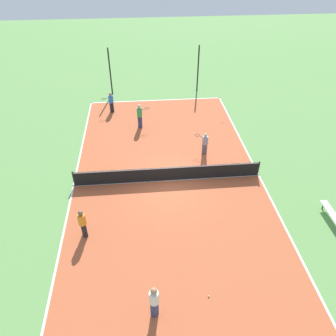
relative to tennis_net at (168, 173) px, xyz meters
The scene contains 13 objects.
ground_plane 0.52m from the tennis_net, ahead, with size 80.00×80.00×0.00m, color #60934C.
court_surface 0.51m from the tennis_net, ahead, with size 10.72×21.13×0.02m.
tennis_net is the anchor object (origin of this frame).
bench 8.60m from the tennis_net, 26.33° to the right, with size 0.36×1.91×0.45m.
player_far_white 8.00m from the tennis_net, 98.88° to the right, with size 0.51×0.51×1.63m.
player_center_orange 5.67m from the tennis_net, 138.70° to the right, with size 0.48×0.48×1.59m.
player_baseline_gray 3.58m from the tennis_net, 44.58° to the left, with size 0.90×0.89×1.47m.
player_near_blue 9.48m from the tennis_net, 111.96° to the left, with size 0.98×0.70×1.58m.
player_far_green 6.38m from the tennis_net, 102.87° to the left, with size 0.99×0.68×1.77m.
tennis_ball_right_alley 7.45m from the tennis_net, 82.87° to the right, with size 0.07×0.07×0.07m, color #CCE033.
tennis_ball_midcourt 7.85m from the tennis_net, 53.72° to the left, with size 0.07×0.07×0.07m, color #CCE033.
fence_post_back_left 12.74m from the tennis_net, 106.78° to the left, with size 0.12×0.12×3.92m.
fence_post_back_right 12.74m from the tennis_net, 73.22° to the left, with size 0.12×0.12×3.92m.
Camera 1 is at (-1.34, -14.42, 11.82)m, focal length 35.00 mm.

